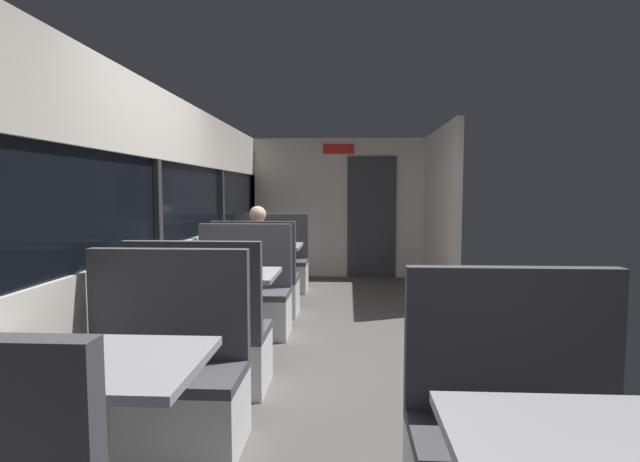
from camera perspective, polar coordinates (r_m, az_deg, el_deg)
ground_plane at (r=4.29m, az=0.97°, el=-15.06°), size 3.30×9.20×0.02m
carriage_window_panel_left at (r=4.35m, az=-18.46°, el=0.10°), size 0.09×8.48×2.30m
carriage_end_bulkhead at (r=8.23m, az=2.54°, el=2.59°), size 2.90×0.11×2.30m
carriage_aisle_panel_right at (r=7.16m, az=13.64°, el=2.24°), size 0.08×2.40×2.30m
dining_table_near_window at (r=2.35m, az=-24.58°, el=-15.63°), size 0.90×0.70×0.74m
bench_near_window_facing_entry at (r=3.05m, az=-17.98°, el=-16.88°), size 0.95×0.50×1.10m
dining_table_mid_window at (r=4.32m, az=-10.97°, el=-6.05°), size 0.90×0.70×0.74m
bench_mid_window_facing_end at (r=3.75m, az=-13.58°, el=-12.69°), size 0.95×0.50×1.10m
bench_mid_window_facing_entry at (r=5.05m, az=-8.96°, el=-8.06°), size 0.95×0.50×1.10m
dining_table_far_window at (r=6.43m, az=-6.22°, el=-2.48°), size 0.90×0.70×0.74m
bench_far_window_facing_end at (r=5.80m, az=-7.33°, el=-6.39°), size 0.95×0.50×1.10m
bench_far_window_facing_entry at (r=7.16m, az=-5.28°, el=-4.26°), size 0.95×0.50×1.10m
bench_front_aisle_facing_entry at (r=2.44m, az=22.28°, el=-22.76°), size 0.95×0.50×1.10m
seated_passenger at (r=5.83m, az=-7.22°, el=-4.24°), size 0.47×0.55×1.26m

